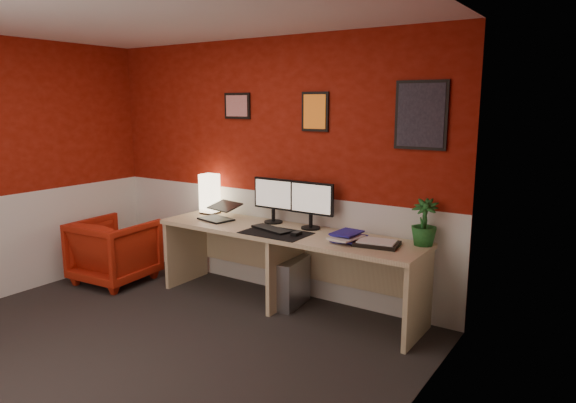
# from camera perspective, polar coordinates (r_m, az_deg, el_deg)

# --- Properties ---
(ground) EXTENTS (4.00, 3.50, 0.01)m
(ground) POSITION_cam_1_polar(r_m,az_deg,el_deg) (4.28, -16.45, -15.70)
(ground) COLOR black
(ground) RESTS_ON ground
(ceiling) EXTENTS (4.00, 3.50, 0.01)m
(ceiling) POSITION_cam_1_polar(r_m,az_deg,el_deg) (3.90, -18.51, 19.47)
(ceiling) COLOR white
(ceiling) RESTS_ON ground
(wall_back) EXTENTS (4.00, 0.01, 2.50)m
(wall_back) POSITION_cam_1_polar(r_m,az_deg,el_deg) (5.16, -2.21, 3.81)
(wall_back) COLOR maroon
(wall_back) RESTS_ON ground
(wall_right) EXTENTS (0.01, 3.50, 2.50)m
(wall_right) POSITION_cam_1_polar(r_m,az_deg,el_deg) (2.68, 10.78, -2.90)
(wall_right) COLOR maroon
(wall_right) RESTS_ON ground
(wainscot_back) EXTENTS (4.00, 0.01, 1.00)m
(wainscot_back) POSITION_cam_1_polar(r_m,az_deg,el_deg) (5.30, -2.19, -4.26)
(wainscot_back) COLOR silver
(wainscot_back) RESTS_ON ground
(wainscot_right) EXTENTS (0.01, 3.50, 1.00)m
(wainscot_right) POSITION_cam_1_polar(r_m,az_deg,el_deg) (2.95, 10.16, -17.20)
(wainscot_right) COLOR silver
(wainscot_right) RESTS_ON ground
(desk) EXTENTS (2.60, 0.65, 0.73)m
(desk) POSITION_cam_1_polar(r_m,az_deg,el_deg) (4.83, -0.24, -7.44)
(desk) COLOR tan
(desk) RESTS_ON ground
(shoji_lamp) EXTENTS (0.16, 0.16, 0.40)m
(shoji_lamp) POSITION_cam_1_polar(r_m,az_deg,el_deg) (5.49, -8.63, 0.73)
(shoji_lamp) COLOR #FFE5B2
(shoji_lamp) RESTS_ON desk
(laptop) EXTENTS (0.37, 0.29, 0.22)m
(laptop) POSITION_cam_1_polar(r_m,az_deg,el_deg) (5.18, -7.98, -0.85)
(laptop) COLOR black
(laptop) RESTS_ON desk
(monitor_left) EXTENTS (0.45, 0.06, 0.58)m
(monitor_left) POSITION_cam_1_polar(r_m,az_deg,el_deg) (4.99, -1.64, 0.90)
(monitor_left) COLOR black
(monitor_left) RESTS_ON desk
(monitor_right) EXTENTS (0.45, 0.06, 0.58)m
(monitor_right) POSITION_cam_1_polar(r_m,az_deg,el_deg) (4.75, 2.54, 0.39)
(monitor_right) COLOR black
(monitor_right) RESTS_ON desk
(desk_mat) EXTENTS (0.60, 0.38, 0.01)m
(desk_mat) POSITION_cam_1_polar(r_m,az_deg,el_deg) (4.64, -1.35, -3.48)
(desk_mat) COLOR black
(desk_mat) RESTS_ON desk
(keyboard) EXTENTS (0.44, 0.24, 0.02)m
(keyboard) POSITION_cam_1_polar(r_m,az_deg,el_deg) (4.73, -1.87, -3.04)
(keyboard) COLOR black
(keyboard) RESTS_ON desk_mat
(mouse) EXTENTS (0.06, 0.10, 0.03)m
(mouse) POSITION_cam_1_polar(r_m,az_deg,el_deg) (4.55, 0.93, -3.55)
(mouse) COLOR black
(mouse) RESTS_ON desk_mat
(book_bottom) EXTENTS (0.24, 0.32, 0.03)m
(book_bottom) POSITION_cam_1_polar(r_m,az_deg,el_deg) (4.48, 5.40, -3.91)
(book_bottom) COLOR #262095
(book_bottom) RESTS_ON desk
(book_middle) EXTENTS (0.25, 0.31, 0.02)m
(book_middle) POSITION_cam_1_polar(r_m,az_deg,el_deg) (4.42, 5.34, -3.78)
(book_middle) COLOR silver
(book_middle) RESTS_ON book_bottom
(book_top) EXTENTS (0.22, 0.28, 0.03)m
(book_top) POSITION_cam_1_polar(r_m,az_deg,el_deg) (4.46, 5.40, -3.31)
(book_top) COLOR #262095
(book_top) RESTS_ON book_middle
(zen_tray) EXTENTS (0.38, 0.30, 0.03)m
(zen_tray) POSITION_cam_1_polar(r_m,az_deg,el_deg) (4.30, 9.79, -4.62)
(zen_tray) COLOR black
(zen_tray) RESTS_ON desk
(potted_plant) EXTENTS (0.23, 0.23, 0.38)m
(potted_plant) POSITION_cam_1_polar(r_m,az_deg,el_deg) (4.35, 14.78, -2.24)
(potted_plant) COLOR #19591E
(potted_plant) RESTS_ON desk
(pc_tower) EXTENTS (0.25, 0.47, 0.45)m
(pc_tower) POSITION_cam_1_polar(r_m,az_deg,el_deg) (4.90, 0.29, -8.90)
(pc_tower) COLOR #99999E
(pc_tower) RESTS_ON ground
(armchair) EXTENTS (0.78, 0.80, 0.68)m
(armchair) POSITION_cam_1_polar(r_m,az_deg,el_deg) (5.81, -18.55, -5.15)
(armchair) COLOR #AE1B07
(armchair) RESTS_ON ground
(art_left) EXTENTS (0.32, 0.02, 0.26)m
(art_left) POSITION_cam_1_polar(r_m,az_deg,el_deg) (5.34, -5.61, 10.45)
(art_left) COLOR red
(art_left) RESTS_ON wall_back
(art_center) EXTENTS (0.28, 0.02, 0.36)m
(art_center) POSITION_cam_1_polar(r_m,az_deg,el_deg) (4.81, 3.01, 9.86)
(art_center) COLOR orange
(art_center) RESTS_ON wall_back
(art_right) EXTENTS (0.44, 0.02, 0.56)m
(art_right) POSITION_cam_1_polar(r_m,az_deg,el_deg) (4.39, 14.47, 9.20)
(art_right) COLOR black
(art_right) RESTS_ON wall_back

